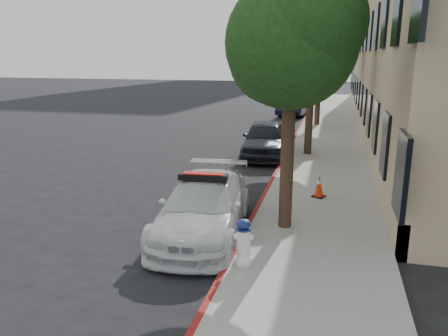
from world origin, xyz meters
TOP-DOWN VIEW (x-y plane):
  - ground at (0.00, 0.00)m, footprint 120.00×120.00m
  - sidewalk at (3.60, 10.00)m, footprint 3.20×50.00m
  - curb_strip at (2.06, 10.00)m, footprint 0.12×50.00m
  - building at (9.20, 15.00)m, footprint 8.00×36.00m
  - tree_near at (2.93, -2.01)m, footprint 2.92×2.82m
  - tree_mid at (2.93, 5.99)m, footprint 2.77×2.64m
  - tree_far at (2.93, 13.99)m, footprint 3.10×3.00m
  - police_car at (1.10, -2.54)m, footprint 2.21×4.61m
  - parked_car_mid at (1.20, 5.74)m, footprint 2.12×4.43m
  - parked_car_far at (1.20, 19.16)m, footprint 2.23×5.07m
  - fire_hydrant at (2.35, -4.08)m, footprint 0.38×0.34m
  - traffic_cone at (3.58, 0.40)m, footprint 0.43×0.43m

SIDE VIEW (x-z plane):
  - ground at x=0.00m, z-range 0.00..0.00m
  - sidewalk at x=3.60m, z-range 0.00..0.15m
  - curb_strip at x=2.06m, z-range 0.00..0.15m
  - traffic_cone at x=3.58m, z-range 0.15..0.77m
  - fire_hydrant at x=2.35m, z-range 0.14..1.03m
  - police_car at x=1.10m, z-range -0.07..1.37m
  - parked_car_mid at x=1.20m, z-range 0.00..1.46m
  - parked_car_far at x=1.20m, z-range 0.00..1.62m
  - tree_mid at x=2.93m, z-range 1.45..6.88m
  - tree_near at x=2.93m, z-range 1.46..7.08m
  - tree_far at x=2.93m, z-range 1.48..7.29m
  - building at x=9.20m, z-range 0.00..10.00m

